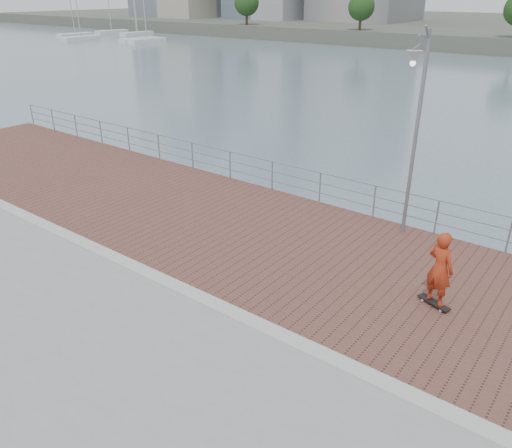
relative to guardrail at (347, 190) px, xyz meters
The scene contains 8 objects.
water 7.50m from the guardrail, 90.00° to the right, with size 400.00×400.00×0.00m, color slate.
brick_lane 3.47m from the guardrail, 90.00° to the right, with size 40.00×6.80×0.02m, color brown.
curb 7.03m from the guardrail, 90.00° to the right, with size 40.00×0.40×0.06m, color #B7B5AD.
guardrail is the anchor object (origin of this frame).
street_lamp 4.17m from the guardrail, 22.04° to the right, with size 0.42×1.21×5.72m.
skateboard 5.92m from the guardrail, 41.05° to the right, with size 0.85×0.48×0.09m.
skateboarder 5.90m from the guardrail, 41.05° to the right, with size 0.67×0.44×1.83m, color #AB3016.
marina 96.57m from the guardrail, 146.64° to the left, with size 24.72×21.48×11.64m.
Camera 1 is at (7.12, -7.27, 6.79)m, focal length 35.00 mm.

